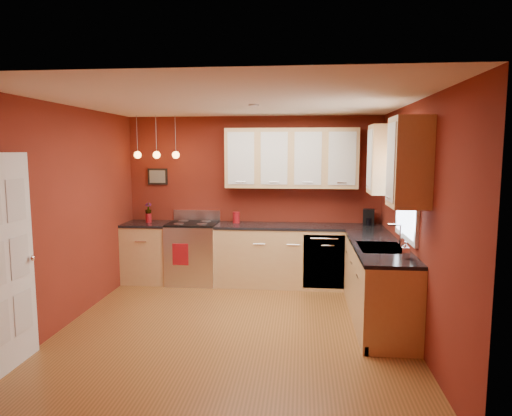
# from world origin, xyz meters

# --- Properties ---
(floor) EXTENTS (4.20, 4.20, 0.00)m
(floor) POSITION_xyz_m (0.00, 0.00, 0.00)
(floor) COLOR brown
(floor) RESTS_ON ground
(ceiling) EXTENTS (4.00, 4.20, 0.02)m
(ceiling) POSITION_xyz_m (0.00, 0.00, 2.60)
(ceiling) COLOR white
(ceiling) RESTS_ON wall_back
(wall_back) EXTENTS (4.00, 0.02, 2.60)m
(wall_back) POSITION_xyz_m (0.00, 2.10, 1.30)
(wall_back) COLOR maroon
(wall_back) RESTS_ON floor
(wall_front) EXTENTS (4.00, 0.02, 2.60)m
(wall_front) POSITION_xyz_m (0.00, -2.10, 1.30)
(wall_front) COLOR maroon
(wall_front) RESTS_ON floor
(wall_left) EXTENTS (0.02, 4.20, 2.60)m
(wall_left) POSITION_xyz_m (-2.00, 0.00, 1.30)
(wall_left) COLOR maroon
(wall_left) RESTS_ON floor
(wall_right) EXTENTS (0.02, 4.20, 2.60)m
(wall_right) POSITION_xyz_m (2.00, 0.00, 1.30)
(wall_right) COLOR maroon
(wall_right) RESTS_ON floor
(base_cabinets_back_left) EXTENTS (0.70, 0.60, 0.90)m
(base_cabinets_back_left) POSITION_xyz_m (-1.65, 1.80, 0.45)
(base_cabinets_back_left) COLOR tan
(base_cabinets_back_left) RESTS_ON floor
(base_cabinets_back_right) EXTENTS (2.54, 0.60, 0.90)m
(base_cabinets_back_right) POSITION_xyz_m (0.73, 1.80, 0.45)
(base_cabinets_back_right) COLOR tan
(base_cabinets_back_right) RESTS_ON floor
(base_cabinets_right) EXTENTS (0.60, 2.10, 0.90)m
(base_cabinets_right) POSITION_xyz_m (1.70, 0.45, 0.45)
(base_cabinets_right) COLOR tan
(base_cabinets_right) RESTS_ON floor
(counter_back_left) EXTENTS (0.70, 0.62, 0.04)m
(counter_back_left) POSITION_xyz_m (-1.65, 1.80, 0.92)
(counter_back_left) COLOR black
(counter_back_left) RESTS_ON base_cabinets_back_left
(counter_back_right) EXTENTS (2.54, 0.62, 0.04)m
(counter_back_right) POSITION_xyz_m (0.73, 1.80, 0.92)
(counter_back_right) COLOR black
(counter_back_right) RESTS_ON base_cabinets_back_right
(counter_right) EXTENTS (0.62, 2.10, 0.04)m
(counter_right) POSITION_xyz_m (1.70, 0.45, 0.92)
(counter_right) COLOR black
(counter_right) RESTS_ON base_cabinets_right
(gas_range) EXTENTS (0.76, 0.64, 1.11)m
(gas_range) POSITION_xyz_m (-0.92, 1.80, 0.48)
(gas_range) COLOR silver
(gas_range) RESTS_ON floor
(dishwasher_front) EXTENTS (0.60, 0.02, 0.80)m
(dishwasher_front) POSITION_xyz_m (1.10, 1.51, 0.45)
(dishwasher_front) COLOR silver
(dishwasher_front) RESTS_ON base_cabinets_back_right
(sink) EXTENTS (0.50, 0.70, 0.33)m
(sink) POSITION_xyz_m (1.70, 0.30, 0.92)
(sink) COLOR #95959A
(sink) RESTS_ON counter_right
(window) EXTENTS (0.06, 1.02, 1.22)m
(window) POSITION_xyz_m (1.97, 0.30, 1.69)
(window) COLOR white
(window) RESTS_ON wall_right
(door_left_wall) EXTENTS (0.12, 0.82, 2.05)m
(door_left_wall) POSITION_xyz_m (-1.97, -1.20, 1.03)
(door_left_wall) COLOR white
(door_left_wall) RESTS_ON floor
(upper_cabinets_back) EXTENTS (2.00, 0.35, 0.90)m
(upper_cabinets_back) POSITION_xyz_m (0.60, 1.93, 1.95)
(upper_cabinets_back) COLOR tan
(upper_cabinets_back) RESTS_ON wall_back
(upper_cabinets_right) EXTENTS (0.35, 1.95, 0.90)m
(upper_cabinets_right) POSITION_xyz_m (1.82, 0.32, 1.95)
(upper_cabinets_right) COLOR tan
(upper_cabinets_right) RESTS_ON wall_right
(wall_picture) EXTENTS (0.32, 0.03, 0.26)m
(wall_picture) POSITION_xyz_m (-1.55, 2.08, 1.65)
(wall_picture) COLOR black
(wall_picture) RESTS_ON wall_back
(pendant_lights) EXTENTS (0.71, 0.11, 0.66)m
(pendant_lights) POSITION_xyz_m (-1.45, 1.75, 2.01)
(pendant_lights) COLOR #95959A
(pendant_lights) RESTS_ON ceiling
(red_canister) EXTENTS (0.11, 0.11, 0.17)m
(red_canister) POSITION_xyz_m (-0.25, 1.91, 1.03)
(red_canister) COLOR maroon
(red_canister) RESTS_ON counter_back_right
(red_vase) EXTENTS (0.09, 0.09, 0.15)m
(red_vase) POSITION_xyz_m (-1.63, 1.82, 1.01)
(red_vase) COLOR maroon
(red_vase) RESTS_ON counter_back_left
(flowers) EXTENTS (0.11, 0.11, 0.19)m
(flowers) POSITION_xyz_m (-1.63, 1.82, 1.16)
(flowers) COLOR maroon
(flowers) RESTS_ON red_vase
(coffee_maker) EXTENTS (0.19, 0.18, 0.24)m
(coffee_maker) POSITION_xyz_m (1.79, 1.93, 1.05)
(coffee_maker) COLOR black
(coffee_maker) RESTS_ON counter_back_right
(soap_pump) EXTENTS (0.09, 0.09, 0.18)m
(soap_pump) POSITION_xyz_m (1.86, -0.25, 1.03)
(soap_pump) COLOR white
(soap_pump) RESTS_ON counter_right
(dish_towel) EXTENTS (0.24, 0.02, 0.33)m
(dish_towel) POSITION_xyz_m (-1.04, 1.47, 0.52)
(dish_towel) COLOR maroon
(dish_towel) RESTS_ON gas_range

